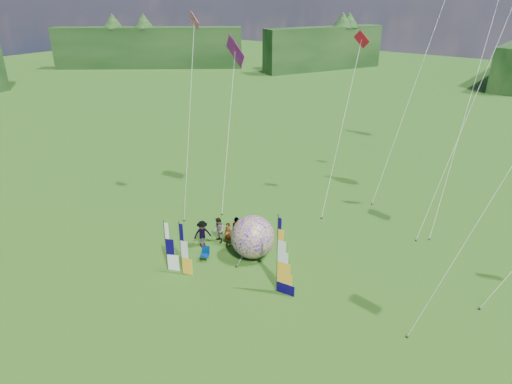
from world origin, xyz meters
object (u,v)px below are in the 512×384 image
Objects in this scene: side_banner_left at (181,249)px; camp_chair at (205,254)px; spectator_a at (228,235)px; kite_whale at (475,79)px; bol_inflatable at (253,237)px; spectator_b at (219,230)px; side_banner_far at (166,247)px; spectator_c at (203,234)px; feather_banner_main at (277,256)px; spectator_d at (237,230)px.

side_banner_left reaches higher than camp_chair.
spectator_a is at bearing 77.48° from side_banner_left.
bol_inflatable is at bearing -128.57° from kite_whale.
bol_inflatable is at bearing 50.67° from side_banner_left.
bol_inflatable is at bearing 0.28° from spectator_a.
side_banner_left is 4.22m from spectator_b.
side_banner_far is 3.39m from spectator_c.
spectator_c is 21.43m from kite_whale.
spectator_c is at bearing 68.20° from side_banner_far.
side_banner_far is at bearing -130.23° from kite_whale.
spectator_b is at bearing 61.42° from side_banner_far.
feather_banner_main reaches higher than camp_chair.
side_banner_far is 4.64m from spectator_a.
side_banner_far is 4.45m from spectator_b.
spectator_c is (-0.47, -1.06, 0.04)m from spectator_b.
feather_banner_main is 2.51× the size of spectator_d.
spectator_c is 2.00× the size of camp_chair.
camp_chair is at bearing 174.72° from feather_banner_main.
bol_inflatable is 1.68× the size of spectator_a.
side_banner_left is 22.90m from kite_whale.
spectator_c reaches higher than camp_chair.
spectator_d is at bearing 144.60° from feather_banner_main.
spectator_d is 19.37m from kite_whale.
side_banner_far is 5.34m from spectator_d.
side_banner_left is at bearing -8.08° from side_banner_far.
spectator_a is 0.73m from spectator_d.
spectator_c is at bearing -135.69° from kite_whale.
side_banner_left is at bearing -128.38° from kite_whale.
side_banner_far is 5.44m from bol_inflatable.
spectator_c reaches higher than spectator_d.
spectator_a is (0.15, 4.14, -0.87)m from side_banner_left.
spectator_d is 3.07m from camp_chair.
camp_chair is at bearing 74.04° from side_banner_left.
bol_inflatable is 2.13m from spectator_d.
feather_banner_main is at bearing -32.85° from bol_inflatable.
bol_inflatable reaches higher than camp_chair.
feather_banner_main is 5.75m from camp_chair.
spectator_c is (-1.12, 3.03, -0.76)m from side_banner_left.
kite_whale is (11.62, 15.51, 9.15)m from spectator_c.
side_banner_left reaches higher than bol_inflatable.
side_banner_left is 2.05× the size of spectator_a.
spectator_b is 20.43m from kite_whale.
spectator_a is at bearing -18.06° from spectator_c.
bol_inflatable is 1.49× the size of spectator_d.
spectator_b is at bearing 6.65° from spectator_c.
camp_chair is at bearing -42.72° from spectator_b.
side_banner_far is (-0.98, -0.28, -0.08)m from side_banner_left.
camp_chair is 0.05× the size of kite_whale.
camp_chair is (-2.08, -2.28, -0.92)m from bol_inflatable.
side_banner_left is at bearing -90.33° from spectator_a.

